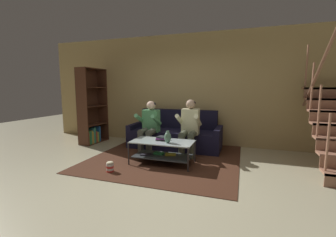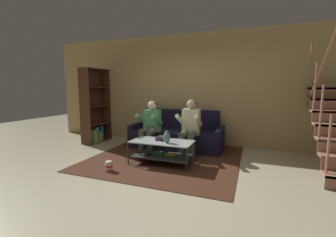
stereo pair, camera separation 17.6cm
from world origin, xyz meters
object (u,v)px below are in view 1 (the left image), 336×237
at_px(vase, 168,137).
at_px(popcorn_tub, 110,167).
at_px(person_seated_left, 149,124).
at_px(person_seated_right, 189,125).
at_px(coffee_table, 162,149).
at_px(bookshelf, 91,115).
at_px(book_stack, 162,138).
at_px(couch, 175,135).

bearing_deg(vase, popcorn_tub, -144.33).
bearing_deg(person_seated_left, person_seated_right, 0.28).
relative_size(vase, popcorn_tub, 1.16).
height_order(coffee_table, vase, vase).
bearing_deg(person_seated_right, bookshelf, 174.14).
xyz_separation_m(book_stack, popcorn_tub, (-0.69, -0.79, -0.40)).
bearing_deg(book_stack, vase, -42.62).
height_order(book_stack, popcorn_tub, book_stack).
height_order(person_seated_left, vase, person_seated_left).
xyz_separation_m(book_stack, bookshelf, (-2.41, 0.97, 0.27)).
xyz_separation_m(coffee_table, bookshelf, (-2.44, 1.03, 0.47)).
distance_m(coffee_table, vase, 0.32).
relative_size(couch, coffee_table, 1.87).
distance_m(couch, vase, 1.43).
bearing_deg(book_stack, person_seated_right, 59.57).
distance_m(person_seated_left, bookshelf, 1.88).
relative_size(person_seated_left, person_seated_right, 0.96).
bearing_deg(couch, coffee_table, -85.05).
height_order(person_seated_right, book_stack, person_seated_right).
bearing_deg(coffee_table, person_seated_right, 63.70).
xyz_separation_m(couch, bookshelf, (-2.33, -0.24, 0.46)).
bearing_deg(couch, vase, -79.24).
xyz_separation_m(person_seated_right, book_stack, (-0.40, -0.68, -0.18)).
xyz_separation_m(person_seated_right, popcorn_tub, (-1.09, -1.48, -0.58)).
bearing_deg(coffee_table, vase, -34.35).
relative_size(coffee_table, popcorn_tub, 6.11).
height_order(person_seated_left, popcorn_tub, person_seated_left).
bearing_deg(person_seated_left, couch, 48.10).
distance_m(person_seated_left, book_stack, 0.89).
xyz_separation_m(couch, coffee_table, (0.11, -1.28, -0.00)).
relative_size(person_seated_left, popcorn_tub, 5.98).
xyz_separation_m(couch, popcorn_tub, (-0.61, -2.01, -0.21)).
xyz_separation_m(coffee_table, vase, (0.15, -0.10, 0.26)).
distance_m(person_seated_left, popcorn_tub, 1.58).
height_order(book_stack, bookshelf, bookshelf).
relative_size(book_stack, popcorn_tub, 1.24).
xyz_separation_m(person_seated_right, bookshelf, (-2.81, 0.29, 0.09)).
xyz_separation_m(coffee_table, book_stack, (-0.03, 0.06, 0.20)).
xyz_separation_m(person_seated_right, coffee_table, (-0.37, -0.75, -0.37)).
bearing_deg(bookshelf, coffee_table, -22.98).
bearing_deg(book_stack, couch, 93.73).
relative_size(coffee_table, bookshelf, 0.60).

